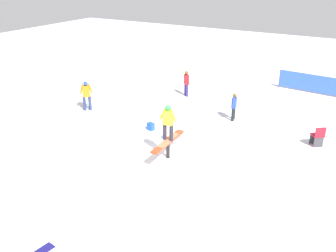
{
  "coord_description": "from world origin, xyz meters",
  "views": [
    {
      "loc": [
        11.09,
        6.45,
        6.92
      ],
      "look_at": [
        0.0,
        0.0,
        1.34
      ],
      "focal_mm": 40.0,
      "sensor_mm": 36.0,
      "label": 1
    }
  ],
  "objects": [
    {
      "name": "snow_kicker_ramp",
      "position": [
        -2.1,
        -0.07,
        0.29
      ],
      "size": [
        1.85,
        1.56,
        0.59
      ],
      "primitive_type": "cube",
      "rotation": [
        0.0,
        0.0,
        0.04
      ],
      "color": "white",
      "rests_on": "ground"
    },
    {
      "name": "rail_feature",
      "position": [
        0.0,
        0.0,
        0.62
      ],
      "size": [
        2.21,
        0.36,
        0.74
      ],
      "rotation": [
        0.0,
        0.0,
        0.04
      ],
      "color": "black",
      "rests_on": "ground"
    },
    {
      "name": "ground_plane",
      "position": [
        0.0,
        0.0,
        0.0
      ],
      "size": [
        60.0,
        60.0,
        0.0
      ],
      "primitive_type": "plane",
      "color": "white"
    },
    {
      "name": "bystander_blue",
      "position": [
        -4.87,
        0.79,
        0.75
      ],
      "size": [
        0.59,
        0.23,
        1.33
      ],
      "rotation": [
        0.0,
        0.0,
        3.29
      ],
      "color": "black",
      "rests_on": "ground"
    },
    {
      "name": "main_rider_on_rail",
      "position": [
        0.0,
        0.0,
        1.46
      ],
      "size": [
        1.43,
        0.73,
        1.44
      ],
      "rotation": [
        0.0,
        0.0,
        0.08
      ],
      "color": "#DF724D",
      "rests_on": "rail_feature"
    },
    {
      "name": "safety_fence",
      "position": [
        -10.99,
        3.56,
        0.6
      ],
      "size": [
        0.51,
        4.57,
        1.1
      ],
      "rotation": [
        0.0,
        0.0,
        4.61
      ],
      "color": "blue",
      "rests_on": "ground"
    },
    {
      "name": "backpack_on_snow",
      "position": [
        -1.88,
        -2.0,
        0.17
      ],
      "size": [
        0.28,
        0.34,
        0.34
      ],
      "primitive_type": "cube",
      "rotation": [
        0.0,
        0.0,
        4.48
      ],
      "color": "blue",
      "rests_on": "ground"
    },
    {
      "name": "folding_chair",
      "position": [
        -3.97,
        4.79,
        0.41
      ],
      "size": [
        0.62,
        0.62,
        0.88
      ],
      "rotation": [
        0.0,
        0.0,
        5.37
      ],
      "color": "#3F3F44",
      "rests_on": "ground"
    },
    {
      "name": "bystander_orange",
      "position": [
        -2.38,
        -6.16,
        0.86
      ],
      "size": [
        0.48,
        0.55,
        1.53
      ],
      "rotation": [
        0.0,
        0.0,
        5.41
      ],
      "color": "navy",
      "rests_on": "ground"
    },
    {
      "name": "bystander_red",
      "position": [
        -6.93,
        -2.83,
        0.81
      ],
      "size": [
        0.48,
        0.53,
        1.45
      ],
      "rotation": [
        0.0,
        0.0,
        0.85
      ],
      "color": "navy",
      "rests_on": "ground"
    }
  ]
}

